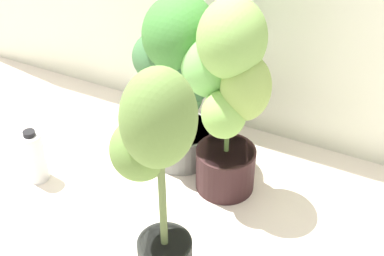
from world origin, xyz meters
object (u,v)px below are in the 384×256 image
object	(u,v)px
potted_plant_back_center	(178,72)
nutrient_bottle	(34,157)
potted_plant_front_right	(156,166)
potted_plant_back_right	(228,89)

from	to	relation	value
potted_plant_back_center	nutrient_bottle	world-z (taller)	potted_plant_back_center
potted_plant_front_right	nutrient_bottle	xyz separation A→B (m)	(-0.71, 0.21, -0.38)
potted_plant_back_center	nutrient_bottle	bearing A→B (deg)	-139.72
potted_plant_back_center	nutrient_bottle	size ratio (longest dim) A/B	3.04
potted_plant_back_right	nutrient_bottle	distance (m)	0.86
potted_plant_back_center	potted_plant_back_right	bearing A→B (deg)	-20.03
potted_plant_front_right	potted_plant_back_right	xyz separation A→B (m)	(0.01, 0.51, -0.02)
potted_plant_back_center	potted_plant_back_right	size ratio (longest dim) A/B	0.92
potted_plant_front_right	nutrient_bottle	world-z (taller)	potted_plant_front_right
potted_plant_back_center	potted_plant_front_right	xyz separation A→B (m)	(0.24, -0.60, 0.06)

